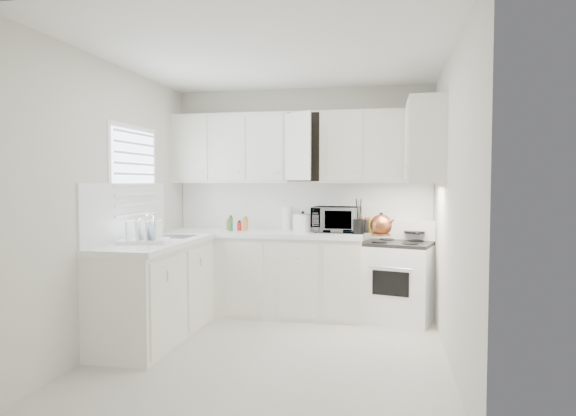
% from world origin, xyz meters
% --- Properties ---
extents(floor, '(3.20, 3.20, 0.00)m').
position_xyz_m(floor, '(0.00, 0.00, 0.00)').
color(floor, '#BBB9AB').
rests_on(floor, ground).
extents(ceiling, '(3.20, 3.20, 0.00)m').
position_xyz_m(ceiling, '(0.00, 0.00, 2.60)').
color(ceiling, white).
rests_on(ceiling, ground).
extents(wall_back, '(3.00, 0.00, 3.00)m').
position_xyz_m(wall_back, '(0.00, 1.60, 1.30)').
color(wall_back, beige).
rests_on(wall_back, ground).
extents(wall_front, '(3.00, 0.00, 3.00)m').
position_xyz_m(wall_front, '(0.00, -1.60, 1.30)').
color(wall_front, beige).
rests_on(wall_front, ground).
extents(wall_left, '(0.00, 3.20, 3.20)m').
position_xyz_m(wall_left, '(-1.50, 0.00, 1.30)').
color(wall_left, beige).
rests_on(wall_left, ground).
extents(wall_right, '(0.00, 3.20, 3.20)m').
position_xyz_m(wall_right, '(1.50, 0.00, 1.30)').
color(wall_right, beige).
rests_on(wall_right, ground).
extents(window_blinds, '(0.06, 0.96, 1.06)m').
position_xyz_m(window_blinds, '(-1.48, 0.35, 1.55)').
color(window_blinds, white).
rests_on(window_blinds, wall_left).
extents(lower_cabinets_back, '(2.22, 0.60, 0.90)m').
position_xyz_m(lower_cabinets_back, '(-0.39, 1.30, 0.45)').
color(lower_cabinets_back, beige).
rests_on(lower_cabinets_back, floor).
extents(lower_cabinets_left, '(0.60, 1.60, 0.90)m').
position_xyz_m(lower_cabinets_left, '(-1.20, 0.20, 0.45)').
color(lower_cabinets_left, beige).
rests_on(lower_cabinets_left, floor).
extents(countertop_back, '(2.24, 0.64, 0.05)m').
position_xyz_m(countertop_back, '(-0.39, 1.29, 0.93)').
color(countertop_back, silver).
rests_on(countertop_back, lower_cabinets_back).
extents(countertop_left, '(0.64, 1.62, 0.05)m').
position_xyz_m(countertop_left, '(-1.19, 0.20, 0.93)').
color(countertop_left, silver).
rests_on(countertop_left, lower_cabinets_left).
extents(backsplash_back, '(2.98, 0.02, 0.55)m').
position_xyz_m(backsplash_back, '(0.00, 1.59, 1.23)').
color(backsplash_back, silver).
rests_on(backsplash_back, wall_back).
extents(backsplash_left, '(0.02, 1.60, 0.55)m').
position_xyz_m(backsplash_left, '(-1.49, 0.20, 1.23)').
color(backsplash_left, silver).
rests_on(backsplash_left, wall_left).
extents(upper_cabinets_back, '(3.00, 0.33, 0.80)m').
position_xyz_m(upper_cabinets_back, '(0.00, 1.44, 1.50)').
color(upper_cabinets_back, beige).
rests_on(upper_cabinets_back, wall_back).
extents(upper_cabinets_right, '(0.33, 0.90, 0.80)m').
position_xyz_m(upper_cabinets_right, '(1.33, 0.82, 1.50)').
color(upper_cabinets_right, beige).
rests_on(upper_cabinets_right, wall_right).
extents(sink, '(0.42, 0.38, 0.30)m').
position_xyz_m(sink, '(-1.19, 0.55, 1.07)').
color(sink, gray).
rests_on(sink, countertop_left).
extents(stove, '(0.84, 0.75, 1.10)m').
position_xyz_m(stove, '(1.10, 1.30, 0.55)').
color(stove, white).
rests_on(stove, floor).
extents(tea_kettle, '(0.36, 0.34, 0.26)m').
position_xyz_m(tea_kettle, '(0.92, 1.14, 1.07)').
color(tea_kettle, '#9C472A').
rests_on(tea_kettle, stove).
extents(frying_pan, '(0.28, 0.41, 0.04)m').
position_xyz_m(frying_pan, '(1.28, 1.46, 0.96)').
color(frying_pan, black).
rests_on(frying_pan, stove).
extents(microwave, '(0.54, 0.34, 0.35)m').
position_xyz_m(microwave, '(0.42, 1.37, 1.12)').
color(microwave, gray).
rests_on(microwave, countertop_back).
extents(rice_cooker, '(0.25, 0.25, 0.23)m').
position_xyz_m(rice_cooker, '(0.04, 1.38, 1.06)').
color(rice_cooker, white).
rests_on(rice_cooker, countertop_back).
extents(paper_towel, '(0.12, 0.12, 0.27)m').
position_xyz_m(paper_towel, '(-0.18, 1.52, 1.08)').
color(paper_towel, white).
rests_on(paper_towel, countertop_back).
extents(utensil_crock, '(0.13, 0.13, 0.39)m').
position_xyz_m(utensil_crock, '(0.68, 1.20, 1.15)').
color(utensil_crock, black).
rests_on(utensil_crock, countertop_back).
extents(dish_rack, '(0.50, 0.43, 0.24)m').
position_xyz_m(dish_rack, '(-1.23, 0.01, 1.07)').
color(dish_rack, white).
rests_on(dish_rack, countertop_left).
extents(spice_left_0, '(0.06, 0.06, 0.13)m').
position_xyz_m(spice_left_0, '(-0.85, 1.42, 1.02)').
color(spice_left_0, olive).
rests_on(spice_left_0, countertop_back).
extents(spice_left_1, '(0.06, 0.06, 0.13)m').
position_xyz_m(spice_left_1, '(-0.78, 1.33, 1.02)').
color(spice_left_1, '#256F39').
rests_on(spice_left_1, countertop_back).
extents(spice_left_2, '(0.06, 0.06, 0.13)m').
position_xyz_m(spice_left_2, '(-0.70, 1.42, 1.02)').
color(spice_left_2, red).
rests_on(spice_left_2, countertop_back).
extents(spice_left_3, '(0.06, 0.06, 0.13)m').
position_xyz_m(spice_left_3, '(-0.62, 1.33, 1.02)').
color(spice_left_3, orange).
rests_on(spice_left_3, countertop_back).
extents(sauce_right_0, '(0.06, 0.06, 0.19)m').
position_xyz_m(sauce_right_0, '(0.58, 1.46, 1.05)').
color(sauce_right_0, red).
rests_on(sauce_right_0, countertop_back).
extents(sauce_right_1, '(0.06, 0.06, 0.19)m').
position_xyz_m(sauce_right_1, '(0.64, 1.40, 1.05)').
color(sauce_right_1, orange).
rests_on(sauce_right_1, countertop_back).
extents(sauce_right_2, '(0.06, 0.06, 0.19)m').
position_xyz_m(sauce_right_2, '(0.69, 1.46, 1.05)').
color(sauce_right_2, brown).
rests_on(sauce_right_2, countertop_back).
extents(sauce_right_3, '(0.06, 0.06, 0.19)m').
position_xyz_m(sauce_right_3, '(0.74, 1.40, 1.05)').
color(sauce_right_3, black).
rests_on(sauce_right_3, countertop_back).
extents(sauce_right_4, '(0.06, 0.06, 0.19)m').
position_xyz_m(sauce_right_4, '(0.80, 1.46, 1.05)').
color(sauce_right_4, olive).
rests_on(sauce_right_4, countertop_back).
extents(sauce_right_5, '(0.06, 0.06, 0.19)m').
position_xyz_m(sauce_right_5, '(0.85, 1.40, 1.05)').
color(sauce_right_5, '#256F39').
rests_on(sauce_right_5, countertop_back).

